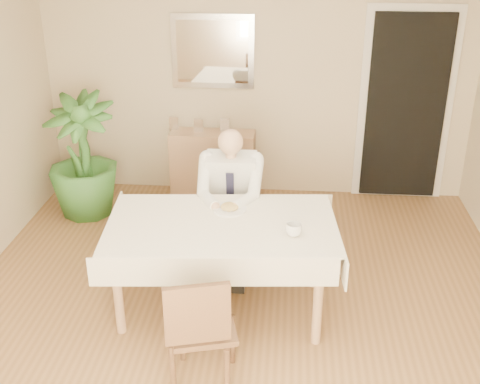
# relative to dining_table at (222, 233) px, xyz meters

# --- Properties ---
(room) EXTENTS (5.00, 5.02, 2.60)m
(room) POSITION_rel_dining_table_xyz_m (0.13, -0.22, 0.63)
(room) COLOR brown
(room) RESTS_ON ground
(doorway) EXTENTS (0.96, 0.07, 2.10)m
(doorway) POSITION_rel_dining_table_xyz_m (1.68, 2.24, 0.33)
(doorway) COLOR silver
(doorway) RESTS_ON ground
(mirror) EXTENTS (0.86, 0.04, 0.76)m
(mirror) POSITION_rel_dining_table_xyz_m (-0.34, 2.25, 0.88)
(mirror) COLOR silver
(mirror) RESTS_ON room
(dining_table) EXTENTS (1.80, 1.16, 0.75)m
(dining_table) POSITION_rel_dining_table_xyz_m (0.00, 0.00, 0.00)
(dining_table) COLOR #947254
(dining_table) RESTS_ON ground
(chair_far) EXTENTS (0.49, 0.49, 0.93)m
(chair_far) POSITION_rel_dining_table_xyz_m (0.00, 0.88, -0.14)
(chair_far) COLOR #402918
(chair_far) RESTS_ON ground
(chair_near) EXTENTS (0.50, 0.50, 0.86)m
(chair_near) POSITION_rel_dining_table_xyz_m (-0.04, -0.89, -0.19)
(chair_near) COLOR #402918
(chair_near) RESTS_ON ground
(seated_man) EXTENTS (0.48, 0.72, 1.24)m
(seated_man) POSITION_rel_dining_table_xyz_m (0.00, 0.59, 0.02)
(seated_man) COLOR white
(seated_man) RESTS_ON ground
(plate) EXTENTS (0.26, 0.26, 0.02)m
(plate) POSITION_rel_dining_table_xyz_m (0.04, 0.21, 0.09)
(plate) COLOR white
(plate) RESTS_ON dining_table
(food) EXTENTS (0.14, 0.14, 0.06)m
(food) POSITION_rel_dining_table_xyz_m (0.04, 0.21, 0.11)
(food) COLOR #9B8044
(food) RESTS_ON dining_table
(knife) EXTENTS (0.01, 0.13, 0.01)m
(knife) POSITION_rel_dining_table_xyz_m (0.08, 0.15, 0.11)
(knife) COLOR silver
(knife) RESTS_ON dining_table
(fork) EXTENTS (0.01, 0.13, 0.01)m
(fork) POSITION_rel_dining_table_xyz_m (-0.00, 0.15, 0.11)
(fork) COLOR silver
(fork) RESTS_ON dining_table
(coffee_mug) EXTENTS (0.15, 0.15, 0.09)m
(coffee_mug) POSITION_rel_dining_table_xyz_m (0.53, -0.15, 0.13)
(coffee_mug) COLOR white
(coffee_mug) RESTS_ON dining_table
(sideboard) EXTENTS (0.91, 0.33, 0.72)m
(sideboard) POSITION_rel_dining_table_xyz_m (-0.34, 2.10, -0.31)
(sideboard) COLOR #947254
(sideboard) RESTS_ON ground
(photo_frame_left) EXTENTS (0.10, 0.02, 0.14)m
(photo_frame_left) POSITION_rel_dining_table_xyz_m (-0.76, 2.16, 0.13)
(photo_frame_left) COLOR silver
(photo_frame_left) RESTS_ON sideboard
(photo_frame_center) EXTENTS (0.10, 0.02, 0.14)m
(photo_frame_center) POSITION_rel_dining_table_xyz_m (-0.49, 2.12, 0.13)
(photo_frame_center) COLOR silver
(photo_frame_center) RESTS_ON sideboard
(photo_frame_right) EXTENTS (0.10, 0.02, 0.14)m
(photo_frame_right) POSITION_rel_dining_table_xyz_m (-0.21, 2.17, 0.13)
(photo_frame_right) COLOR silver
(photo_frame_right) RESTS_ON sideboard
(potted_palm) EXTENTS (0.74, 0.74, 1.26)m
(potted_palm) POSITION_rel_dining_table_xyz_m (-1.58, 1.54, -0.04)
(potted_palm) COLOR #2E6024
(potted_palm) RESTS_ON ground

